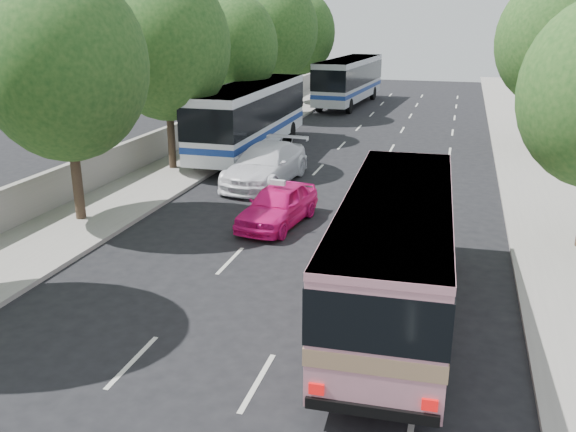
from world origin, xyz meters
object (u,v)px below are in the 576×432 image
(pink_bus, at_px, (396,243))
(tour_coach_rear, at_px, (349,77))
(tour_coach_front, at_px, (251,112))
(white_pickup, at_px, (266,165))
(pink_taxi, at_px, (278,205))

(pink_bus, bearing_deg, tour_coach_rear, 99.93)
(pink_bus, height_order, tour_coach_rear, tour_coach_rear)
(tour_coach_rear, bearing_deg, tour_coach_front, -91.07)
(white_pickup, xyz_separation_m, tour_coach_front, (-2.69, 5.79, 1.36))
(white_pickup, bearing_deg, pink_taxi, -63.04)
(pink_taxi, bearing_deg, pink_bus, -43.53)
(pink_taxi, distance_m, tour_coach_rear, 30.87)
(pink_taxi, relative_size, tour_coach_rear, 0.34)
(pink_bus, xyz_separation_m, white_pickup, (-6.94, 11.19, -1.09))
(pink_bus, xyz_separation_m, pink_taxi, (-4.79, 5.94, -1.22))
(white_pickup, xyz_separation_m, tour_coach_rear, (-0.89, 25.43, 1.40))
(pink_taxi, height_order, white_pickup, white_pickup)
(pink_bus, distance_m, pink_taxi, 7.73)
(pink_bus, distance_m, white_pickup, 13.21)
(white_pickup, relative_size, tour_coach_rear, 0.47)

